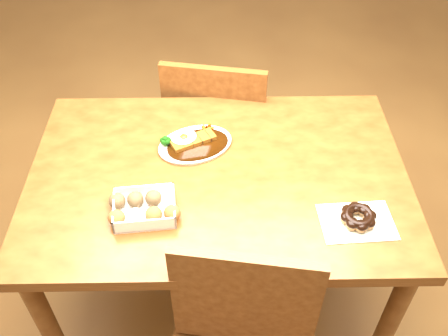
{
  "coord_description": "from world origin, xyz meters",
  "views": [
    {
      "loc": [
        -0.0,
        -1.12,
        1.87
      ],
      "look_at": [
        0.02,
        -0.04,
        0.81
      ],
      "focal_mm": 40.0,
      "sensor_mm": 36.0,
      "label": 1
    }
  ],
  "objects_px": {
    "table": "(218,194)",
    "chair_far": "(219,129)",
    "donut_box": "(143,208)",
    "pon_de_ring": "(358,217)",
    "katsu_curry_plate": "(194,143)"
  },
  "relations": [
    {
      "from": "chair_far",
      "to": "pon_de_ring",
      "type": "distance_m",
      "value": 0.89
    },
    {
      "from": "table",
      "to": "chair_far",
      "type": "xyz_separation_m",
      "value": [
        0.01,
        0.54,
        -0.17
      ]
    },
    {
      "from": "table",
      "to": "donut_box",
      "type": "bearing_deg",
      "value": -142.56
    },
    {
      "from": "table",
      "to": "chair_far",
      "type": "distance_m",
      "value": 0.56
    },
    {
      "from": "donut_box",
      "to": "table",
      "type": "bearing_deg",
      "value": 37.44
    },
    {
      "from": "table",
      "to": "katsu_curry_plate",
      "type": "bearing_deg",
      "value": 122.01
    },
    {
      "from": "chair_far",
      "to": "pon_de_ring",
      "type": "bearing_deg",
      "value": 128.04
    },
    {
      "from": "katsu_curry_plate",
      "to": "pon_de_ring",
      "type": "bearing_deg",
      "value": -35.25
    },
    {
      "from": "table",
      "to": "donut_box",
      "type": "xyz_separation_m",
      "value": [
        -0.22,
        -0.17,
        0.12
      ]
    },
    {
      "from": "chair_far",
      "to": "donut_box",
      "type": "relative_size",
      "value": 4.09
    },
    {
      "from": "table",
      "to": "donut_box",
      "type": "relative_size",
      "value": 5.64
    },
    {
      "from": "chair_far",
      "to": "pon_de_ring",
      "type": "xyz_separation_m",
      "value": [
        0.39,
        -0.75,
        0.29
      ]
    },
    {
      "from": "donut_box",
      "to": "pon_de_ring",
      "type": "height_order",
      "value": "donut_box"
    },
    {
      "from": "table",
      "to": "katsu_curry_plate",
      "type": "xyz_separation_m",
      "value": [
        -0.08,
        0.13,
        0.11
      ]
    },
    {
      "from": "chair_far",
      "to": "donut_box",
      "type": "bearing_deg",
      "value": 82.54
    }
  ]
}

